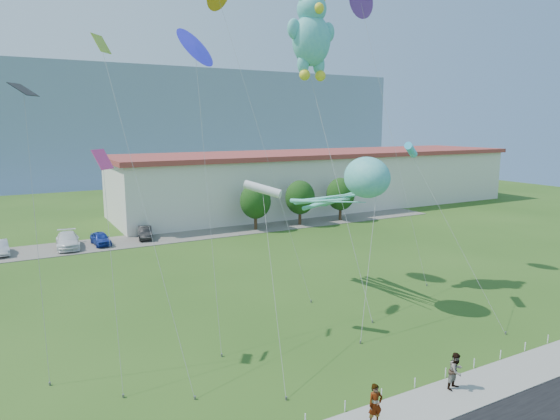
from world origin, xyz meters
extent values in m
plane|color=#274A15|center=(0.00, 0.00, 0.00)|extent=(160.00, 160.00, 0.00)
cube|color=gray|center=(0.00, -2.75, 0.05)|extent=(80.00, 2.50, 0.10)
cube|color=#59544C|center=(0.00, 35.00, 0.03)|extent=(70.00, 6.00, 0.06)
cube|color=gray|center=(0.00, 120.00, 12.50)|extent=(160.00, 50.00, 25.00)
cube|color=beige|center=(26.00, 44.00, 3.80)|extent=(60.00, 14.00, 7.60)
cube|color=maroon|center=(26.00, 44.00, 7.90)|extent=(61.00, 15.00, 0.60)
cylinder|color=white|center=(-5.00, -1.30, 0.25)|extent=(0.05, 0.05, 0.50)
cylinder|color=white|center=(-3.00, -1.30, 0.25)|extent=(0.05, 0.05, 0.50)
cylinder|color=white|center=(-1.00, -1.30, 0.25)|extent=(0.05, 0.05, 0.50)
cylinder|color=white|center=(1.00, -1.30, 0.25)|extent=(0.05, 0.05, 0.50)
cylinder|color=white|center=(3.00, -1.30, 0.25)|extent=(0.05, 0.05, 0.50)
cylinder|color=white|center=(5.00, -1.30, 0.25)|extent=(0.05, 0.05, 0.50)
cylinder|color=white|center=(7.00, -1.30, 0.25)|extent=(0.05, 0.05, 0.50)
cylinder|color=white|center=(9.00, -1.30, 0.25)|extent=(0.05, 0.05, 0.50)
cylinder|color=white|center=(11.00, -1.30, 0.25)|extent=(0.05, 0.05, 0.50)
cylinder|color=#3F2B19|center=(10.00, 34.00, 1.10)|extent=(0.36, 0.36, 2.20)
ellipsoid|color=#14380F|center=(10.00, 34.00, 3.40)|extent=(3.60, 3.60, 4.14)
cylinder|color=#3F2B19|center=(16.00, 34.00, 1.10)|extent=(0.36, 0.36, 2.20)
ellipsoid|color=#14380F|center=(16.00, 34.00, 3.40)|extent=(3.60, 3.60, 4.14)
cylinder|color=#3F2B19|center=(22.00, 34.00, 1.10)|extent=(0.36, 0.36, 2.20)
ellipsoid|color=#14380F|center=(22.00, 34.00, 3.40)|extent=(3.60, 3.60, 4.14)
imported|color=gray|center=(-2.57, -2.75, 0.96)|extent=(0.68, 0.50, 1.73)
imported|color=gray|center=(2.49, -2.35, 0.96)|extent=(0.95, 0.80, 1.73)
imported|color=#B9B7BE|center=(-16.03, 35.39, 0.72)|extent=(1.69, 4.07, 1.31)
imported|color=white|center=(-10.15, 35.09, 0.81)|extent=(2.47, 5.30, 1.50)
imported|color=navy|center=(-7.08, 34.85, 0.70)|extent=(1.78, 3.86, 1.28)
imported|color=black|center=(-2.44, 35.49, 0.71)|extent=(2.10, 4.11, 1.29)
ellipsoid|color=teal|center=(5.17, 7.87, 8.81)|extent=(2.63, 3.42, 2.63)
sphere|color=white|center=(4.70, 6.84, 9.09)|extent=(0.41, 0.41, 0.41)
sphere|color=white|center=(5.64, 6.84, 9.09)|extent=(0.41, 0.41, 0.41)
cylinder|color=slate|center=(1.74, 3.73, 0.08)|extent=(0.10, 0.10, 0.16)
cylinder|color=gray|center=(3.46, 5.30, 4.08)|extent=(3.46, 3.17, 7.86)
ellipsoid|color=teal|center=(4.64, 13.81, 17.95)|extent=(2.84, 2.42, 3.56)
sphere|color=teal|center=(4.64, 13.81, 20.03)|extent=(2.08, 2.08, 2.08)
sphere|color=yellow|center=(4.64, 12.94, 19.92)|extent=(0.77, 0.77, 0.77)
ellipsoid|color=teal|center=(3.22, 13.81, 18.60)|extent=(0.98, 0.70, 1.38)
ellipsoid|color=teal|center=(6.06, 13.81, 18.60)|extent=(0.98, 0.70, 1.38)
ellipsoid|color=teal|center=(3.99, 13.81, 16.31)|extent=(0.88, 0.77, 1.42)
ellipsoid|color=teal|center=(5.30, 13.81, 16.31)|extent=(0.88, 0.77, 1.42)
sphere|color=yellow|center=(3.99, 13.59, 15.54)|extent=(0.77, 0.77, 0.77)
sphere|color=yellow|center=(5.30, 13.59, 15.54)|extent=(0.77, 0.77, 0.77)
cylinder|color=slate|center=(4.25, 5.76, 0.08)|extent=(0.10, 0.10, 0.16)
cylinder|color=gray|center=(4.45, 9.79, 7.74)|extent=(0.42, 8.08, 15.17)
cylinder|color=slate|center=(2.82, 10.60, 0.08)|extent=(0.10, 0.10, 0.16)
cylinder|color=gray|center=(1.20, 14.53, 10.68)|extent=(3.26, 7.90, 21.06)
cone|color=purple|center=(10.59, 16.00, 21.68)|extent=(1.80, 1.33, 1.33)
cylinder|color=slate|center=(12.43, 9.37, 0.08)|extent=(0.10, 0.10, 0.16)
cylinder|color=gray|center=(11.51, 12.68, 10.82)|extent=(1.87, 6.66, 21.33)
cube|color=#9EC02D|center=(-9.92, 11.59, 16.35)|extent=(1.29, 1.29, 0.86)
cylinder|color=slate|center=(-8.33, 2.70, 0.08)|extent=(0.10, 0.10, 0.16)
cylinder|color=gray|center=(-9.12, 7.14, 8.16)|extent=(1.62, 8.91, 16.01)
cone|color=#2A28E7|center=(-4.32, 12.71, 16.74)|extent=(1.80, 1.33, 1.33)
cylinder|color=slate|center=(-5.69, 6.01, 0.08)|extent=(0.10, 0.10, 0.16)
cylinder|color=gray|center=(-5.00, 9.36, 8.35)|extent=(1.40, 6.72, 16.39)
cube|color=black|center=(-13.87, 9.97, 13.76)|extent=(1.29, 1.29, 0.86)
cylinder|color=slate|center=(-13.92, 7.17, 0.08)|extent=(0.10, 0.10, 0.16)
cylinder|color=gray|center=(-13.89, 8.57, 6.86)|extent=(0.07, 2.82, 13.41)
cube|color=#FC3880|center=(-10.69, 8.63, 10.44)|extent=(1.29, 1.29, 0.86)
cylinder|color=slate|center=(-11.10, 4.40, 0.08)|extent=(0.10, 0.10, 0.16)
cylinder|color=gray|center=(-10.89, 6.52, 5.20)|extent=(0.44, 4.26, 10.09)
cylinder|color=silver|center=(-2.22, 7.95, 8.51)|extent=(0.50, 2.25, 0.87)
cylinder|color=slate|center=(-4.77, 0.69, 0.08)|extent=(0.10, 0.10, 0.16)
cylinder|color=gray|center=(-3.50, 4.32, 4.23)|extent=(2.58, 7.28, 8.17)
cylinder|color=#37C4F9|center=(8.41, 7.45, 10.48)|extent=(0.50, 2.25, 0.87)
cylinder|color=slate|center=(9.98, 0.63, 0.08)|extent=(0.10, 0.10, 0.16)
cylinder|color=gray|center=(9.19, 4.04, 5.22)|extent=(1.60, 6.84, 10.13)
camera|label=1|loc=(-14.87, -17.11, 12.15)|focal=32.00mm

